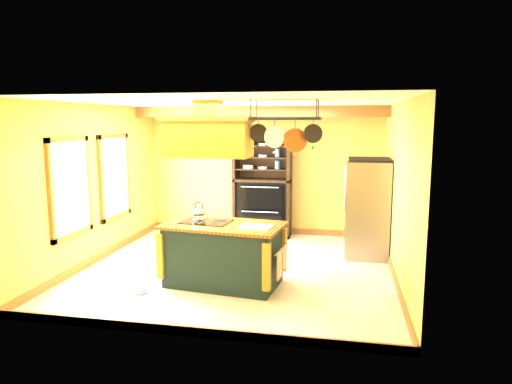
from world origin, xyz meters
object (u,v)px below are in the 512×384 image
(kitchen_island, at_px, (223,254))
(hutch, at_px, (263,197))
(pot_rack, at_px, (285,125))
(refrigerator, at_px, (367,210))
(range_hood, at_px, (209,134))

(kitchen_island, distance_m, hutch, 3.08)
(pot_rack, bearing_deg, kitchen_island, -179.89)
(pot_rack, bearing_deg, hutch, 105.66)
(kitchen_island, distance_m, pot_rack, 2.09)
(pot_rack, xyz_separation_m, hutch, (-0.86, 3.05, -1.52))
(refrigerator, bearing_deg, kitchen_island, -138.09)
(kitchen_island, xyz_separation_m, pot_rack, (0.91, 0.00, 1.88))
(kitchen_island, height_order, hutch, hutch)
(refrigerator, height_order, hutch, hutch)
(pot_rack, height_order, refrigerator, pot_rack)
(pot_rack, bearing_deg, range_hood, -179.86)
(pot_rack, height_order, hutch, pot_rack)
(kitchen_island, bearing_deg, hutch, 96.17)
(kitchen_island, height_order, range_hood, range_hood)
(kitchen_island, bearing_deg, refrigerator, 49.03)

